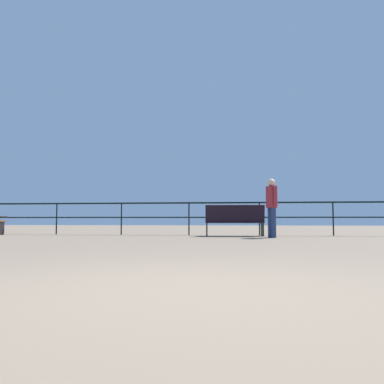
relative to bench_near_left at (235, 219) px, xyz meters
The scene contains 4 objects.
ground_plane 8.94m from the bench_near_left, 92.26° to the right, with size 60.00×60.00×0.00m, color #85705A.
pier_railing 0.83m from the bench_near_left, 116.69° to the left, with size 25.15×0.05×1.08m.
bench_near_left is the anchor object (origin of this frame).
person_by_bench 1.39m from the bench_near_left, 37.74° to the right, with size 0.32×0.49×1.65m.
Camera 1 is at (0.40, -2.69, 0.51)m, focal length 35.36 mm.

